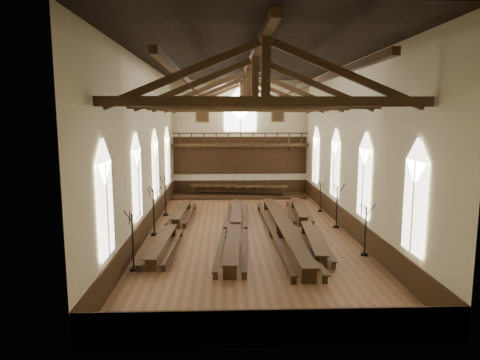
% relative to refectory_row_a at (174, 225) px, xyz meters
% --- Properties ---
extents(ground, '(26.00, 26.00, 0.00)m').
position_rel_refectory_row_a_xyz_m(ground, '(4.48, -0.02, -0.48)').
color(ground, brown).
rests_on(ground, ground).
extents(room_walls, '(26.00, 26.00, 26.00)m').
position_rel_refectory_row_a_xyz_m(room_walls, '(4.48, -0.02, 5.98)').
color(room_walls, '#BFB791').
rests_on(room_walls, ground).
extents(wainscot_band, '(12.00, 26.00, 1.20)m').
position_rel_refectory_row_a_xyz_m(wainscot_band, '(4.48, -0.02, 0.12)').
color(wainscot_band, '#311F0E').
rests_on(wainscot_band, ground).
extents(side_windows, '(11.85, 19.80, 4.50)m').
position_rel_refectory_row_a_xyz_m(side_windows, '(4.48, -0.02, 3.26)').
color(side_windows, white).
rests_on(side_windows, room_walls).
extents(end_window, '(2.80, 0.12, 3.80)m').
position_rel_refectory_row_a_xyz_m(end_window, '(4.48, 12.88, 6.74)').
color(end_window, white).
rests_on(end_window, room_walls).
extents(minstrels_gallery, '(11.80, 1.24, 3.70)m').
position_rel_refectory_row_a_xyz_m(minstrels_gallery, '(4.48, 12.64, 3.42)').
color(minstrels_gallery, '#382611').
rests_on(minstrels_gallery, room_walls).
extents(portraits, '(7.75, 0.09, 1.45)m').
position_rel_refectory_row_a_xyz_m(portraits, '(4.48, 12.88, 6.62)').
color(portraits, brown).
rests_on(portraits, room_walls).
extents(roof_trusses, '(11.70, 25.70, 2.80)m').
position_rel_refectory_row_a_xyz_m(roof_trusses, '(4.48, -0.02, 7.73)').
color(roof_trusses, '#382611').
rests_on(roof_trusses, room_walls).
extents(refectory_row_a, '(1.59, 13.64, 0.66)m').
position_rel_refectory_row_a_xyz_m(refectory_row_a, '(0.00, 0.00, 0.00)').
color(refectory_row_a, '#382611').
rests_on(refectory_row_a, ground).
extents(refectory_row_b, '(1.90, 14.36, 0.74)m').
position_rel_refectory_row_a_xyz_m(refectory_row_b, '(3.67, -0.75, 0.05)').
color(refectory_row_b, '#382611').
rests_on(refectory_row_b, ground).
extents(refectory_row_c, '(1.74, 14.84, 0.79)m').
position_rel_refectory_row_a_xyz_m(refectory_row_c, '(6.42, -1.08, 0.10)').
color(refectory_row_c, '#382611').
rests_on(refectory_row_c, ground).
extents(refectory_row_d, '(1.88, 13.91, 0.69)m').
position_rel_refectory_row_a_xyz_m(refectory_row_d, '(7.98, 0.26, 0.02)').
color(refectory_row_d, '#382611').
rests_on(refectory_row_d, ground).
extents(dais, '(11.40, 2.87, 0.19)m').
position_rel_refectory_row_a_xyz_m(dais, '(4.26, 11.38, -0.39)').
color(dais, '#311F0E').
rests_on(dais, ground).
extents(high_table, '(8.41, 1.93, 0.78)m').
position_rel_refectory_row_a_xyz_m(high_table, '(4.26, 11.38, 0.37)').
color(high_table, '#382611').
rests_on(high_table, dais).
extents(high_chairs, '(5.90, 0.51, 1.07)m').
position_rel_refectory_row_a_xyz_m(high_chairs, '(4.26, 12.20, 0.29)').
color(high_chairs, '#382611').
rests_on(high_chairs, dais).
extents(candelabrum_left_near, '(0.84, 0.78, 2.76)m').
position_rel_refectory_row_a_xyz_m(candelabrum_left_near, '(-1.07, -6.30, 0.35)').
color(candelabrum_left_near, black).
rests_on(candelabrum_left_near, ground).
extents(candelabrum_left_mid, '(0.80, 0.89, 2.89)m').
position_rel_refectory_row_a_xyz_m(candelabrum_left_mid, '(-1.07, -0.50, 0.39)').
color(candelabrum_left_mid, black).
rests_on(candelabrum_left_mid, ground).
extents(candelabrum_left_far, '(0.85, 0.85, 2.86)m').
position_rel_refectory_row_a_xyz_m(candelabrum_left_far, '(-1.07, 4.52, 0.38)').
color(candelabrum_left_far, black).
rests_on(candelabrum_left_far, ground).
extents(candelabrum_right_near, '(0.73, 0.81, 2.64)m').
position_rel_refectory_row_a_xyz_m(candelabrum_right_near, '(10.03, -4.63, 0.32)').
color(candelabrum_right_near, black).
rests_on(candelabrum_right_near, ground).
extents(candelabrum_right_mid, '(0.82, 0.85, 2.81)m').
position_rel_refectory_row_a_xyz_m(candelabrum_right_mid, '(10.03, 0.78, 0.37)').
color(candelabrum_right_mid, black).
rests_on(candelabrum_right_mid, ground).
extents(candelabrum_right_far, '(0.62, 0.71, 2.30)m').
position_rel_refectory_row_a_xyz_m(candelabrum_right_far, '(10.03, 5.33, 0.21)').
color(candelabrum_right_far, black).
rests_on(candelabrum_right_far, ground).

